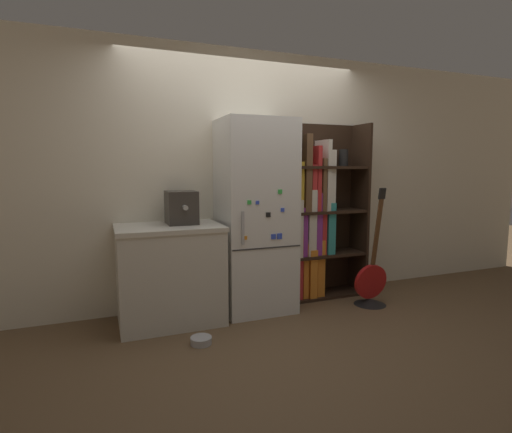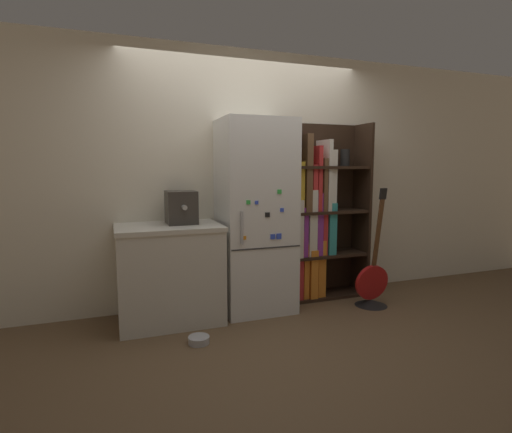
{
  "view_description": "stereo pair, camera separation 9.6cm",
  "coord_description": "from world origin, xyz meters",
  "px_view_note": "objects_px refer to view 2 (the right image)",
  "views": [
    {
      "loc": [
        -1.42,
        -3.46,
        1.41
      ],
      "look_at": [
        0.0,
        0.15,
        0.94
      ],
      "focal_mm": 28.0,
      "sensor_mm": 36.0,
      "label": 1
    },
    {
      "loc": [
        -1.33,
        -3.49,
        1.41
      ],
      "look_at": [
        0.0,
        0.15,
        0.94
      ],
      "focal_mm": 28.0,
      "sensor_mm": 36.0,
      "label": 2
    }
  ],
  "objects_px": {
    "bookshelf": "(316,218)",
    "guitar": "(372,289)",
    "pet_bowl": "(199,339)",
    "espresso_machine": "(181,207)",
    "refrigerator": "(256,216)"
  },
  "relations": [
    {
      "from": "refrigerator",
      "to": "espresso_machine",
      "type": "bearing_deg",
      "value": 177.06
    },
    {
      "from": "refrigerator",
      "to": "guitar",
      "type": "bearing_deg",
      "value": -15.79
    },
    {
      "from": "bookshelf",
      "to": "guitar",
      "type": "xyz_separation_m",
      "value": [
        0.4,
        -0.47,
        -0.7
      ]
    },
    {
      "from": "bookshelf",
      "to": "refrigerator",
      "type": "bearing_deg",
      "value": -169.21
    },
    {
      "from": "refrigerator",
      "to": "guitar",
      "type": "distance_m",
      "value": 1.42
    },
    {
      "from": "guitar",
      "to": "pet_bowl",
      "type": "distance_m",
      "value": 1.88
    },
    {
      "from": "bookshelf",
      "to": "pet_bowl",
      "type": "relative_size",
      "value": 10.82
    },
    {
      "from": "guitar",
      "to": "pet_bowl",
      "type": "height_order",
      "value": "guitar"
    },
    {
      "from": "bookshelf",
      "to": "espresso_machine",
      "type": "height_order",
      "value": "bookshelf"
    },
    {
      "from": "bookshelf",
      "to": "guitar",
      "type": "distance_m",
      "value": 0.94
    },
    {
      "from": "espresso_machine",
      "to": "pet_bowl",
      "type": "relative_size",
      "value": 2.03
    },
    {
      "from": "espresso_machine",
      "to": "guitar",
      "type": "distance_m",
      "value": 2.1
    },
    {
      "from": "bookshelf",
      "to": "espresso_machine",
      "type": "distance_m",
      "value": 1.48
    },
    {
      "from": "pet_bowl",
      "to": "bookshelf",
      "type": "bearing_deg",
      "value": 27.09
    },
    {
      "from": "espresso_machine",
      "to": "pet_bowl",
      "type": "distance_m",
      "value": 1.2
    }
  ]
}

